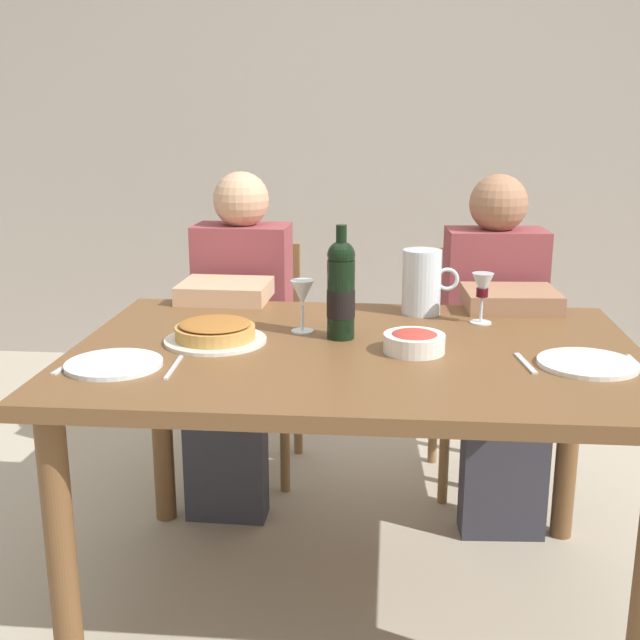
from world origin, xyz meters
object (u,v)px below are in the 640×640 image
at_px(wine_glass_left_diner, 482,288).
at_px(diner_right, 498,337).
at_px(chair_right, 485,350).
at_px(wine_glass_right_diner, 302,295).
at_px(dinner_plate_right_setting, 114,364).
at_px(chair_left, 251,342).
at_px(wine_bottle, 341,290).
at_px(baked_tart, 215,332).
at_px(diner_left, 237,328).
at_px(water_pitcher, 422,286).
at_px(salad_bowl, 414,341).
at_px(dinner_plate_left_setting, 587,364).
at_px(dining_table, 356,380).

bearing_deg(wine_glass_left_diner, diner_right, 74.17).
height_order(chair_right, diner_right, diner_right).
relative_size(wine_glass_right_diner, dinner_plate_right_setting, 0.63).
distance_m(dinner_plate_right_setting, chair_left, 1.17).
height_order(wine_bottle, baked_tart, wine_bottle).
bearing_deg(wine_glass_left_diner, diner_left, 154.16).
height_order(water_pitcher, baked_tart, water_pitcher).
distance_m(wine_bottle, water_pitcher, 0.38).
bearing_deg(baked_tart, salad_bowl, -4.76).
bearing_deg(salad_bowl, diner_right, 65.47).
relative_size(dinner_plate_right_setting, chair_right, 0.27).
height_order(water_pitcher, dinner_plate_left_setting, water_pitcher).
distance_m(salad_bowl, diner_left, 0.94).
distance_m(chair_left, diner_right, 0.95).
height_order(wine_bottle, wine_glass_right_diner, wine_bottle).
height_order(dining_table, diner_left, diner_left).
height_order(water_pitcher, diner_left, diner_left).
bearing_deg(diner_right, salad_bowl, 61.87).
xyz_separation_m(baked_tart, diner_right, (0.84, 0.63, -0.17)).
xyz_separation_m(wine_bottle, diner_right, (0.50, 0.55, -0.28)).
bearing_deg(water_pitcher, wine_bottle, -127.80).
distance_m(dining_table, diner_right, 0.79).
bearing_deg(diner_right, wine_glass_right_diner, 35.50).
height_order(water_pitcher, diner_right, diner_right).
bearing_deg(salad_bowl, baked_tart, 175.24).
bearing_deg(baked_tart, wine_glass_left_diner, 19.75).
bearing_deg(wine_glass_right_diner, wine_glass_left_diner, 15.34).
distance_m(wine_glass_left_diner, diner_left, 0.93).
height_order(salad_bowl, dinner_plate_left_setting, salad_bowl).
height_order(water_pitcher, chair_left, water_pitcher).
bearing_deg(dinner_plate_left_setting, chair_left, 135.19).
distance_m(chair_right, diner_right, 0.26).
bearing_deg(dinner_plate_right_setting, wine_bottle, 29.36).
xyz_separation_m(dining_table, salad_bowl, (0.15, -0.03, 0.12)).
distance_m(dining_table, dinner_plate_left_setting, 0.59).
xyz_separation_m(wine_glass_left_diner, dinner_plate_right_setting, (-0.94, -0.50, -0.10)).
relative_size(chair_left, chair_right, 1.00).
height_order(wine_glass_left_diner, chair_left, wine_glass_left_diner).
relative_size(wine_bottle, salad_bowl, 1.96).
relative_size(baked_tart, wine_glass_right_diner, 1.85).
relative_size(dining_table, wine_glass_right_diner, 10.02).
bearing_deg(dinner_plate_left_setting, chair_right, 97.53).
bearing_deg(dinner_plate_right_setting, salad_bowl, 14.30).
bearing_deg(baked_tart, chair_right, 46.12).
distance_m(baked_tart, diner_right, 1.06).
xyz_separation_m(wine_glass_right_diner, chair_left, (-0.29, 0.77, -0.37)).
distance_m(dinner_plate_right_setting, diner_right, 1.36).
distance_m(baked_tart, dinner_plate_right_setting, 0.31).
relative_size(dinner_plate_left_setting, diner_left, 0.21).
relative_size(wine_glass_right_diner, chair_left, 0.17).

